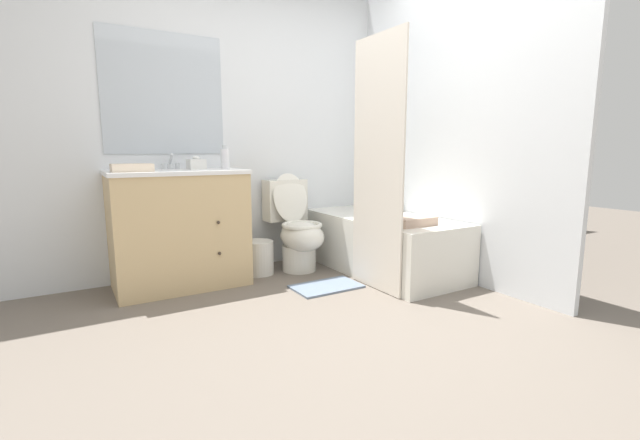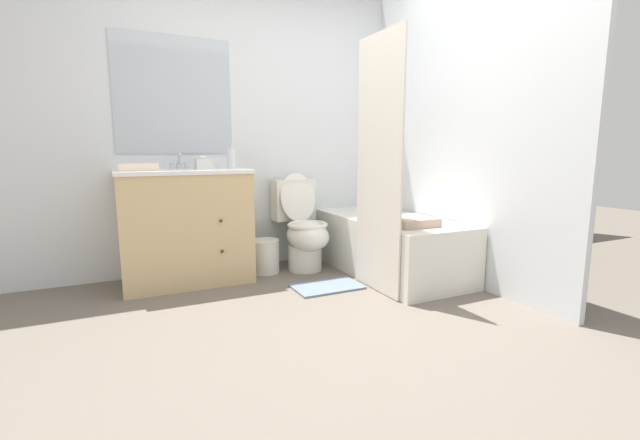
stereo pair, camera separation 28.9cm
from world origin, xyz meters
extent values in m
plane|color=#6B6056|center=(0.00, 0.00, 0.00)|extent=(14.00, 14.00, 0.00)
cube|color=silver|center=(0.00, 1.74, 1.25)|extent=(8.00, 0.05, 2.50)
cube|color=#B2BCC6|center=(-0.74, 1.71, 1.48)|extent=(0.92, 0.01, 0.93)
cube|color=silver|center=(1.26, 0.86, 1.25)|extent=(0.05, 2.72, 2.50)
cube|color=tan|center=(-0.74, 1.44, 0.43)|extent=(0.97, 0.55, 0.87)
cube|color=white|center=(-0.74, 1.44, 0.88)|extent=(0.99, 0.57, 0.03)
cylinder|color=silver|center=(-0.74, 1.44, 0.84)|extent=(0.32, 0.32, 0.10)
sphere|color=#382D23|center=(-0.52, 1.15, 0.52)|extent=(0.02, 0.02, 0.02)
sphere|color=#382D23|center=(-0.52, 1.15, 0.29)|extent=(0.02, 0.02, 0.02)
cylinder|color=silver|center=(-0.74, 1.64, 0.92)|extent=(0.04, 0.04, 0.04)
cylinder|color=silver|center=(-0.74, 1.60, 0.98)|extent=(0.02, 0.11, 0.09)
cylinder|color=silver|center=(-0.80, 1.64, 0.92)|extent=(0.03, 0.03, 0.04)
cylinder|color=silver|center=(-0.69, 1.64, 0.92)|extent=(0.03, 0.03, 0.04)
cylinder|color=silver|center=(0.25, 1.34, 0.11)|extent=(0.30, 0.30, 0.23)
ellipsoid|color=silver|center=(0.25, 1.28, 0.32)|extent=(0.35, 0.47, 0.26)
torus|color=silver|center=(0.25, 1.28, 0.41)|extent=(0.35, 0.35, 0.04)
cube|color=silver|center=(0.25, 1.61, 0.60)|extent=(0.38, 0.18, 0.37)
ellipsoid|color=silver|center=(0.25, 1.49, 0.63)|extent=(0.33, 0.14, 0.44)
cube|color=silver|center=(0.87, 0.97, 0.24)|extent=(0.71, 1.49, 0.48)
cube|color=#A5A7A2|center=(0.87, 0.97, 0.48)|extent=(0.59, 1.37, 0.01)
cube|color=silver|center=(0.51, 0.60, 0.93)|extent=(0.01, 0.57, 1.85)
cylinder|color=silver|center=(-0.10, 1.42, 0.14)|extent=(0.25, 0.25, 0.29)
cube|color=white|center=(-0.57, 1.51, 0.94)|extent=(0.12, 0.14, 0.08)
ellipsoid|color=white|center=(-0.57, 1.51, 0.99)|extent=(0.06, 0.04, 0.03)
cylinder|color=silver|center=(-0.34, 1.49, 0.98)|extent=(0.07, 0.07, 0.16)
cylinder|color=silver|center=(-0.34, 1.49, 1.07)|extent=(0.04, 0.04, 0.03)
cube|color=beige|center=(-1.06, 1.32, 0.93)|extent=(0.26, 0.17, 0.05)
cube|color=tan|center=(0.78, 0.50, 0.51)|extent=(0.33, 0.22, 0.06)
cube|color=slate|center=(0.20, 0.81, 0.01)|extent=(0.52, 0.32, 0.02)
camera|label=1|loc=(-1.47, -1.88, 1.05)|focal=24.00mm
camera|label=2|loc=(-1.22, -2.02, 1.05)|focal=24.00mm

